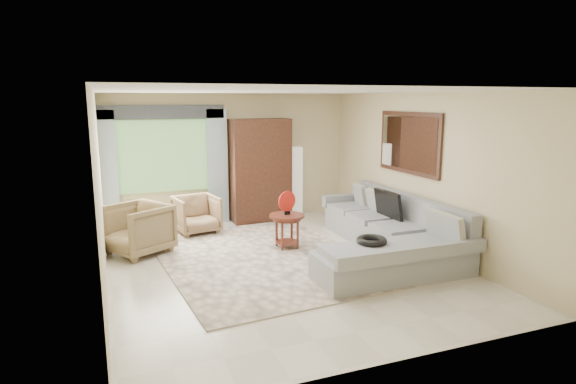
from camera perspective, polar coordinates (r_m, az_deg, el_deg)
name	(u,v)px	position (r m, az deg, el deg)	size (l,w,h in m)	color
ground	(281,264)	(7.44, -0.84, -8.58)	(6.00, 6.00, 0.00)	silver
area_rug	(262,258)	(7.70, -3.05, -7.83)	(3.00, 4.00, 0.02)	beige
sectional_sofa	(388,238)	(7.97, 11.78, -5.34)	(2.30, 3.46, 0.90)	gray
tv_screen	(388,205)	(8.37, 11.78, -1.47)	(0.06, 0.74, 0.48)	black
garden_hose	(372,240)	(6.86, 9.89, -5.67)	(0.43, 0.43, 0.09)	black
coffee_table	(287,231)	(8.11, -0.12, -4.61)	(0.59, 0.59, 0.59)	#471E12
red_disc	(287,201)	(7.99, -0.12, -1.09)	(0.34, 0.34, 0.03)	red
armchair_left	(138,229)	(8.19, -17.39, -4.23)	(0.89, 0.91, 0.83)	olive
armchair_right	(197,214)	(9.22, -10.79, -2.63)	(0.76, 0.78, 0.71)	#836547
potted_plant	(141,220)	(9.36, -17.07, -3.24)	(0.49, 0.42, 0.54)	#999999
armoire	(260,171)	(9.87, -3.32, 2.56)	(1.20, 0.55, 2.10)	black
floor_lamp	(295,182)	(10.24, 0.87, 1.18)	(0.24, 0.24, 1.50)	silver
window	(163,156)	(9.67, -14.61, 4.14)	(1.80, 0.04, 1.40)	#669E59
curtain_left	(106,172)	(9.56, -20.74, 2.20)	(0.40, 0.08, 2.30)	#9EB7CC
curtain_right	(217,167)	(9.79, -8.36, 2.98)	(0.40, 0.08, 2.30)	#9EB7CC
valance	(161,112)	(9.55, -14.81, 9.17)	(2.40, 0.12, 0.26)	#1E232D
wall_mirror	(409,143)	(8.51, 14.12, 5.65)	(0.05, 1.70, 1.05)	black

